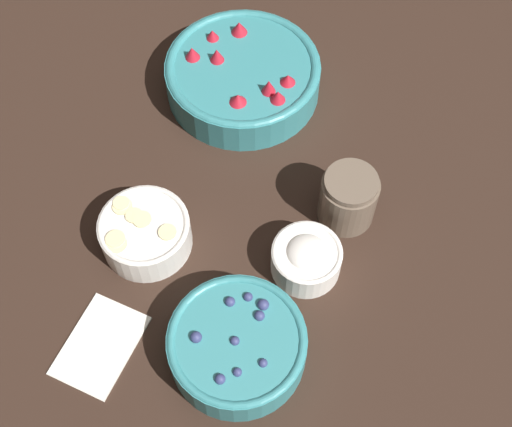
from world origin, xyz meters
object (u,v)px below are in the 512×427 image
Objects in this scene: bowl_strawberries at (243,75)px; bowl_blueberries at (237,345)px; jar_chocolate at (348,199)px; bowl_cream at (306,258)px; bowl_bananas at (145,232)px.

bowl_strawberries reaches higher than bowl_blueberries.
jar_chocolate is at bearing 168.73° from bowl_blueberries.
bowl_blueberries is at bearing 24.20° from bowl_strawberries.
bowl_cream is 0.11m from jar_chocolate.
bowl_bananas is at bearing -117.02° from bowl_blueberries.
bowl_cream is at bearing -10.39° from jar_chocolate.
bowl_bananas is 1.44× the size of jar_chocolate.
jar_chocolate is (-0.17, 0.25, 0.01)m from bowl_bananas.
bowl_cream is (-0.06, 0.23, -0.00)m from bowl_bananas.
bowl_strawberries is 0.35m from bowl_cream.
bowl_strawberries is 1.93× the size of bowl_bananas.
jar_chocolate is at bearing 169.61° from bowl_cream.
bowl_bananas is 1.32× the size of bowl_cream.
bowl_bananas is (0.32, -0.00, -0.00)m from bowl_strawberries.
bowl_blueberries is at bearing 62.98° from bowl_bananas.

